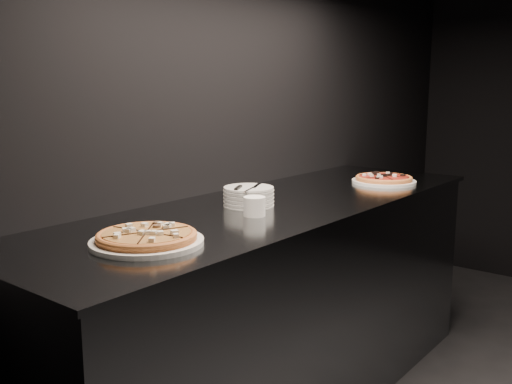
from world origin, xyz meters
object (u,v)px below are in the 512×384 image
Objects in this scene: pizza_tomato at (384,179)px; cutlery at (248,187)px; counter at (276,306)px; ramekin at (254,206)px; pizza_mushroom at (147,238)px; plate_stack at (249,196)px.

cutlery is (-0.17, -0.87, 0.06)m from pizza_tomato.
ramekin reaches higher than counter.
pizza_mushroom is (0.08, -0.77, 0.48)m from counter.
ramekin is at bearing -69.22° from cutlery.
plate_stack is (-0.18, -0.86, 0.02)m from pizza_tomato.
cutlery is at bearing 137.39° from ramekin.
plate_stack is at bearing -116.23° from counter.
pizza_tomato is at bearing 77.96° from plate_stack.
pizza_mushroom is 0.67m from plate_stack.
pizza_tomato is 0.88m from plate_stack.
plate_stack is 0.95× the size of cutlery.
pizza_mushroom is 0.66m from cutlery.
counter is at bearing -99.66° from pizza_tomato.
cutlery is at bearing 101.12° from pizza_mushroom.
ramekin is at bearing -44.35° from plate_stack.
cutlery reaches higher than ramekin.
pizza_mushroom is 1.64× the size of cutlery.
plate_stack reaches higher than ramekin.
pizza_mushroom is at bearing -105.49° from cutlery.
pizza_tomato is at bearing 80.34° from counter.
pizza_mushroom is 1.52m from pizza_tomato.
ramekin is at bearing -92.43° from pizza_tomato.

